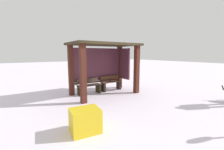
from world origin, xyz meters
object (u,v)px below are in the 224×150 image
Objects in this scene: bench_center_inside at (111,84)px; bus_shelter at (104,58)px; bench_left_inside at (89,87)px; grit_bin at (85,121)px.

bus_shelter is at bearing -156.52° from bench_center_inside.
bench_left_inside is at bearing 179.89° from bench_center_inside.
grit_bin is (-2.33, -2.93, -1.41)m from bus_shelter.
bus_shelter reaches higher than bench_center_inside.
bench_center_inside reaches higher than grit_bin.
bench_center_inside is at bearing 47.83° from grit_bin.
bus_shelter is 4.57× the size of grit_bin.
bench_center_inside is 1.66× the size of grit_bin.
bench_center_inside is at bearing 23.48° from bus_shelter.
bus_shelter is at bearing 51.53° from grit_bin.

